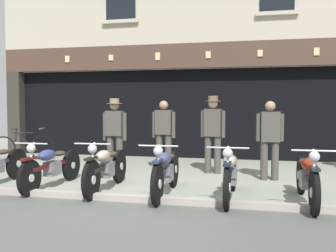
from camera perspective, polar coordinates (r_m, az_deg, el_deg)
The scene contains 13 objects.
ground at distance 5.29m, azimuth -10.42°, elevation -14.22°, with size 23.36×22.00×0.18m.
shop_facade at distance 12.79m, azimuth 3.85°, elevation 3.81°, with size 11.66×4.42×6.25m.
motorcycle_left at distance 7.42m, azimuth -17.12°, elevation -5.70°, with size 0.62×2.05×0.91m.
motorcycle_center_left at distance 6.93m, azimuth -9.27°, elevation -6.10°, with size 0.62×2.09×0.93m.
motorcycle_center at distance 6.48m, azimuth -0.29°, elevation -6.68°, with size 0.62×2.05×0.93m.
motorcycle_center_right at distance 6.31m, azimuth 9.37°, elevation -7.00°, with size 0.62×2.02×0.93m.
motorcycle_right at distance 6.33m, azimuth 20.22°, elevation -7.17°, with size 0.62×2.01×0.92m.
salesman_left at distance 8.60m, azimuth -8.03°, elevation -0.88°, with size 0.56×0.35×1.69m.
shopkeeper_center at distance 8.93m, azimuth -0.65°, elevation -0.88°, with size 0.56×0.25×1.65m.
salesman_right at distance 8.60m, azimuth 6.77°, elevation -0.61°, with size 0.56×0.36×1.75m.
assistant_far_right at distance 8.04m, azimuth 15.07°, elevation -1.54°, with size 0.55×0.27×1.63m.
advert_board_near at distance 11.77m, azimuth -7.74°, elevation 4.34°, with size 0.64×0.03×0.91m.
leaning_bicycle at distance 11.56m, azimuth -21.04°, elevation -2.92°, with size 1.72×0.66×0.93m.
Camera 1 is at (2.01, -5.62, 1.52)m, focal length 40.50 mm.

